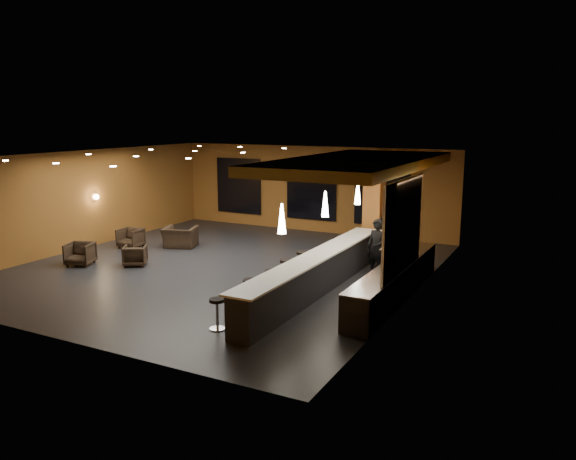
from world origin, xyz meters
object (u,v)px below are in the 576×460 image
at_px(bar_counter, 317,275).
at_px(armchair_c, 131,238).
at_px(prep_counter, 395,282).
at_px(pendant_2, 358,193).
at_px(bar_stool_6, 339,246).
at_px(pendant_1, 325,204).
at_px(armchair_a, 80,254).
at_px(armchair_b, 135,256).
at_px(bar_stool_3, 287,270).
at_px(bar_stool_4, 303,261).
at_px(pendant_0, 282,219).
at_px(staff_c, 394,246).
at_px(armchair_d, 180,237).
at_px(bar_stool_0, 217,310).
at_px(column, 374,205).
at_px(bar_stool_5, 325,255).
at_px(bar_stool_1, 252,292).
at_px(staff_b, 386,244).
at_px(bar_stool_2, 272,281).
at_px(staff_a, 377,248).

relative_size(bar_counter, armchair_c, 10.24).
relative_size(prep_counter, pendant_2, 8.57).
bearing_deg(bar_stool_6, pendant_1, -75.60).
distance_m(armchair_a, armchair_b, 1.77).
bearing_deg(bar_stool_3, pendant_1, 34.44).
height_order(prep_counter, bar_stool_4, prep_counter).
xyz_separation_m(pendant_0, bar_stool_3, (-0.86, 1.91, -1.82)).
bearing_deg(bar_stool_4, pendant_0, -72.93).
xyz_separation_m(staff_c, armchair_c, (-9.47, -1.07, -0.50)).
bearing_deg(prep_counter, bar_stool_4, 168.66).
height_order(pendant_2, armchair_d, pendant_2).
bearing_deg(bar_stool_0, bar_counter, 76.12).
relative_size(armchair_d, bar_stool_3, 1.37).
bearing_deg(bar_stool_3, bar_stool_0, -90.01).
relative_size(bar_stool_3, bar_stool_6, 1.03).
bearing_deg(pendant_2, column, 90.00).
distance_m(armchair_a, bar_stool_5, 7.82).
height_order(staff_c, bar_stool_1, staff_c).
bearing_deg(armchair_a, pendant_0, -29.15).
distance_m(staff_c, bar_stool_1, 5.40).
bearing_deg(bar_stool_4, staff_c, 37.66).
bearing_deg(armchair_a, staff_b, 2.18).
xyz_separation_m(bar_stool_1, bar_stool_2, (-0.08, 1.16, -0.05)).
height_order(armchair_a, bar_stool_6, bar_stool_6).
bearing_deg(column, armchair_a, -145.33).
xyz_separation_m(staff_c, bar_stool_4, (-2.22, -1.72, -0.34)).
bearing_deg(prep_counter, armchair_d, 166.19).
relative_size(pendant_2, armchair_c, 0.90).
bearing_deg(prep_counter, bar_stool_1, -135.27).
xyz_separation_m(armchair_d, bar_stool_4, (5.69, -1.53, 0.14)).
relative_size(staff_a, bar_stool_6, 2.10).
height_order(pendant_1, bar_stool_1, pendant_1).
bearing_deg(bar_stool_6, prep_counter, -45.73).
xyz_separation_m(column, bar_stool_4, (-0.95, -3.51, -1.24)).
xyz_separation_m(prep_counter, staff_c, (-0.73, 2.31, 0.42)).
distance_m(pendant_2, bar_stool_0, 6.79).
height_order(bar_stool_4, bar_stool_6, bar_stool_6).
relative_size(pendant_1, bar_stool_0, 0.98).
xyz_separation_m(pendant_1, staff_a, (0.90, 1.81, -1.49)).
relative_size(bar_counter, armchair_d, 7.02).
bearing_deg(armchair_c, column, 13.60).
bearing_deg(bar_counter, armchair_b, -179.08).
bearing_deg(staff_a, staff_c, 61.58).
distance_m(armchair_b, bar_stool_5, 6.05).
height_order(pendant_0, staff_b, pendant_0).
height_order(staff_a, armchair_b, staff_a).
distance_m(prep_counter, pendant_2, 3.73).
bearing_deg(prep_counter, bar_stool_2, -151.23).
relative_size(bar_counter, staff_b, 4.64).
distance_m(staff_b, bar_stool_3, 3.56).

